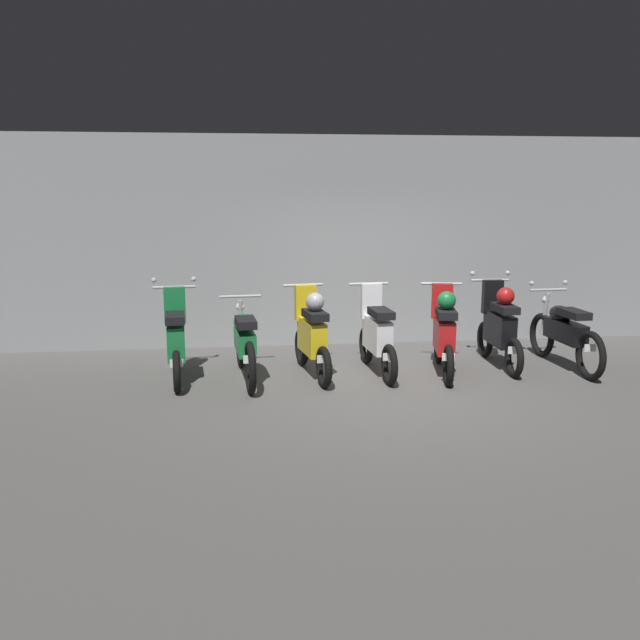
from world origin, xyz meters
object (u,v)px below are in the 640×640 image
object	(u,v)px
motorbike_slot_0	(176,340)
motorbike_slot_3	(377,335)
motorbike_slot_2	(311,334)
motorbike_slot_5	(499,326)
motorbike_slot_4	(444,332)
motorbike_slot_6	(564,332)
motorbike_slot_1	(245,342)

from	to	relation	value
motorbike_slot_0	motorbike_slot_3	distance (m)	2.64
motorbike_slot_2	motorbike_slot_5	size ratio (longest dim) A/B	1.00
motorbike_slot_4	motorbike_slot_6	distance (m)	1.76
motorbike_slot_3	motorbike_slot_4	bearing A→B (deg)	-8.62
motorbike_slot_2	motorbike_slot_1	bearing A→B (deg)	-175.78
motorbike_slot_5	motorbike_slot_6	bearing A→B (deg)	-10.82
motorbike_slot_3	motorbike_slot_1	bearing A→B (deg)	-176.83
motorbike_slot_1	motorbike_slot_3	distance (m)	1.76
motorbike_slot_3	motorbike_slot_5	distance (m)	1.77
motorbike_slot_0	motorbike_slot_5	bearing A→B (deg)	1.91
motorbike_slot_2	motorbike_slot_5	world-z (taller)	motorbike_slot_5
motorbike_slot_1	motorbike_slot_6	bearing A→B (deg)	0.94
motorbike_slot_2	motorbike_slot_4	size ratio (longest dim) A/B	1.00
motorbike_slot_1	motorbike_slot_2	world-z (taller)	motorbike_slot_2
motorbike_slot_0	motorbike_slot_4	world-z (taller)	motorbike_slot_0
motorbike_slot_0	motorbike_slot_5	size ratio (longest dim) A/B	1.00
motorbike_slot_4	motorbike_slot_5	world-z (taller)	motorbike_slot_5
motorbike_slot_1	motorbike_slot_3	xyz separation A→B (m)	(1.76, 0.10, 0.03)
motorbike_slot_6	motorbike_slot_1	bearing A→B (deg)	-179.06
motorbike_slot_2	motorbike_slot_3	bearing A→B (deg)	2.13
motorbike_slot_0	motorbike_slot_1	bearing A→B (deg)	-5.99
motorbike_slot_0	motorbike_slot_3	xyz separation A→B (m)	(2.64, 0.01, -0.00)
motorbike_slot_3	motorbike_slot_4	world-z (taller)	same
motorbike_slot_1	motorbike_slot_6	distance (m)	4.41
motorbike_slot_3	motorbike_slot_6	bearing A→B (deg)	-0.56
motorbike_slot_2	motorbike_slot_4	distance (m)	1.77
motorbike_slot_0	motorbike_slot_6	distance (m)	5.29
motorbike_slot_0	motorbike_slot_4	xyz separation A→B (m)	(3.53, -0.13, 0.04)
motorbike_slot_4	motorbike_slot_5	xyz separation A→B (m)	(0.88, 0.28, 0.00)
motorbike_slot_0	motorbike_slot_5	xyz separation A→B (m)	(4.41, 0.15, 0.04)
motorbike_slot_1	motorbike_slot_2	bearing A→B (deg)	4.22
motorbike_slot_4	motorbike_slot_3	bearing A→B (deg)	171.38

